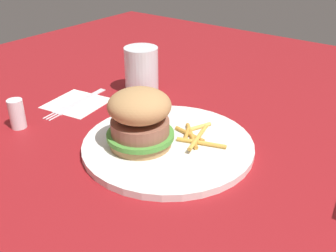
% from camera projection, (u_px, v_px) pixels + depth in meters
% --- Properties ---
extents(ground_plane, '(1.60, 1.60, 0.00)m').
position_uv_depth(ground_plane, '(171.00, 158.00, 0.63)').
color(ground_plane, maroon).
extents(plate, '(0.29, 0.29, 0.01)m').
position_uv_depth(plate, '(168.00, 145.00, 0.66)').
color(plate, white).
rests_on(plate, ground_plane).
extents(sandwich, '(0.11, 0.11, 0.10)m').
position_uv_depth(sandwich, '(140.00, 118.00, 0.63)').
color(sandwich, tan).
rests_on(sandwich, plate).
extents(fries_pile, '(0.11, 0.10, 0.01)m').
position_uv_depth(fries_pile, '(195.00, 136.00, 0.66)').
color(fries_pile, gold).
rests_on(fries_pile, plate).
extents(napkin, '(0.13, 0.13, 0.00)m').
position_uv_depth(napkin, '(77.00, 103.00, 0.82)').
color(napkin, white).
rests_on(napkin, ground_plane).
extents(fork, '(0.17, 0.04, 0.00)m').
position_uv_depth(fork, '(76.00, 102.00, 0.82)').
color(fork, silver).
rests_on(fork, napkin).
extents(drink_glass, '(0.07, 0.07, 0.10)m').
position_uv_depth(drink_glass, '(142.00, 72.00, 0.85)').
color(drink_glass, silver).
rests_on(drink_glass, ground_plane).
extents(salt_shaker, '(0.03, 0.03, 0.06)m').
position_uv_depth(salt_shaker, '(17.00, 114.00, 0.71)').
color(salt_shaker, white).
rests_on(salt_shaker, ground_plane).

